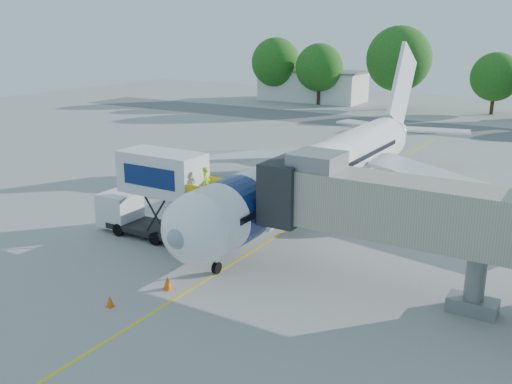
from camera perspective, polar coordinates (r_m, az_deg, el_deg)
The scene contains 14 objects.
ground at distance 38.26m, azimuth 4.25°, elevation -3.08°, with size 160.00×160.00×0.00m, color #9B9B98.
guidance_line at distance 38.26m, azimuth 4.25°, elevation -3.08°, with size 0.15×70.00×0.01m, color yellow.
taxiway_strip at distance 77.06m, azimuth 18.71°, elevation 5.93°, with size 120.00×10.00×0.01m, color #59595B.
aircraft at distance 41.00m, azimuth 6.96°, elevation 2.45°, with size 34.17×37.73×11.35m.
jet_bridge at distance 27.83m, azimuth 12.54°, elevation -1.46°, with size 13.90×3.20×6.60m.
catering_hiloader at distance 35.23m, azimuth -10.06°, elevation -0.28°, with size 8.50×2.44×5.50m.
ground_tug at distance 24.67m, azimuth -6.97°, elevation -12.84°, with size 3.62×2.79×1.29m.
safety_cone_a at distance 29.07m, azimuth -8.84°, elevation -8.96°, with size 0.45×0.45×0.71m.
safety_cone_b at distance 27.92m, azimuth -14.40°, elevation -10.53°, with size 0.37×0.37×0.60m.
outbuilding_left at distance 102.81m, azimuth 5.66°, elevation 10.56°, with size 18.40×8.40×5.30m.
tree_a at distance 102.57m, azimuth 2.00°, elevation 12.83°, with size 8.55×8.55×10.90m.
tree_b at distance 97.43m, azimuth 6.35°, elevation 12.27°, with size 7.90×7.90×10.07m.
tree_c at distance 93.74m, azimuth 14.09°, elevation 12.79°, with size 10.10×10.10×12.88m.
tree_d at distance 92.46m, azimuth 22.81°, elevation 10.56°, with size 7.15×7.15×9.11m.
Camera 1 is at (16.23, -32.27, 12.59)m, focal length 40.00 mm.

